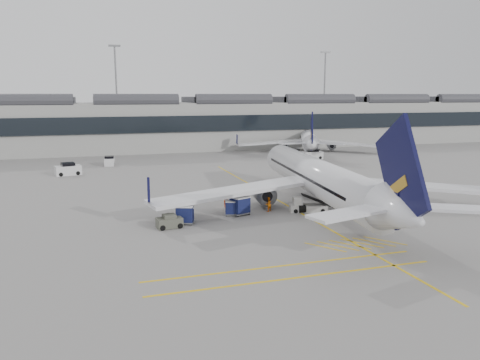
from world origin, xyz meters
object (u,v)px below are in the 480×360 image
object	(u,v)px
pushback_tug	(169,222)
baggage_cart_a	(232,207)
belt_loader	(307,206)
ramp_agent_a	(226,199)
airliner_main	(320,179)
ramp_agent_b	(268,204)

from	to	relation	value
pushback_tug	baggage_cart_a	bearing A→B (deg)	14.47
belt_loader	ramp_agent_a	world-z (taller)	belt_loader
baggage_cart_a	pushback_tug	bearing A→B (deg)	-145.08
airliner_main	ramp_agent_b	bearing A→B (deg)	-173.76
pushback_tug	belt_loader	bearing A→B (deg)	-0.40
airliner_main	pushback_tug	bearing A→B (deg)	-162.83
ramp_agent_a	belt_loader	bearing A→B (deg)	-56.46
ramp_agent_b	ramp_agent_a	bearing A→B (deg)	-67.27
baggage_cart_a	pushback_tug	world-z (taller)	baggage_cart_a
belt_loader	ramp_agent_a	size ratio (longest dim) A/B	2.57
baggage_cart_a	pushback_tug	xyz separation A→B (m)	(-7.28, -2.91, -0.26)
ramp_agent_a	pushback_tug	size ratio (longest dim) A/B	0.77
baggage_cart_a	airliner_main	bearing A→B (deg)	14.47
baggage_cart_a	pushback_tug	size ratio (longest dim) A/B	0.68
ramp_agent_a	ramp_agent_b	world-z (taller)	ramp_agent_a
belt_loader	baggage_cart_a	size ratio (longest dim) A/B	2.89
baggage_cart_a	ramp_agent_b	bearing A→B (deg)	17.75
belt_loader	pushback_tug	xyz separation A→B (m)	(-15.77, -1.92, 0.01)
ramp_agent_b	pushback_tug	bearing A→B (deg)	-10.85
pushback_tug	ramp_agent_b	bearing A→B (deg)	8.35
airliner_main	ramp_agent_a	world-z (taller)	airliner_main
airliner_main	ramp_agent_b	xyz separation A→B (m)	(-6.29, 0.10, -2.57)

